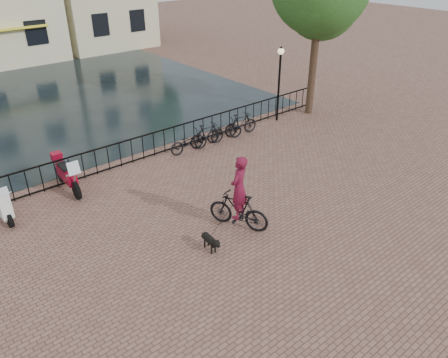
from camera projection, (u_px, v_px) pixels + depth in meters
ground at (293, 257)px, 12.12m from camera, size 100.00×100.00×0.00m
canal_water at (56, 101)px, 23.74m from camera, size 20.00×20.00×0.00m
railing at (143, 148)px, 17.25m from camera, size 20.00×0.05×1.02m
lamp_post at (280, 72)px, 20.12m from camera, size 0.30×0.30×3.45m
cyclist at (239, 197)px, 12.89m from camera, size 1.37×2.08×2.77m
dog at (210, 242)px, 12.27m from camera, size 0.33×0.82×0.54m
motorcycle at (66, 171)px, 15.02m from camera, size 0.57×2.06×1.46m
parked_bike_0 at (189, 142)px, 17.88m from camera, size 1.76×0.72×0.90m
parked_bike_1 at (207, 135)px, 18.40m from camera, size 1.70×0.61×1.00m
parked_bike_2 at (224, 130)px, 18.95m from camera, size 1.79×0.89×0.90m
parked_bike_3 at (241, 124)px, 19.46m from camera, size 1.72×0.72×1.00m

